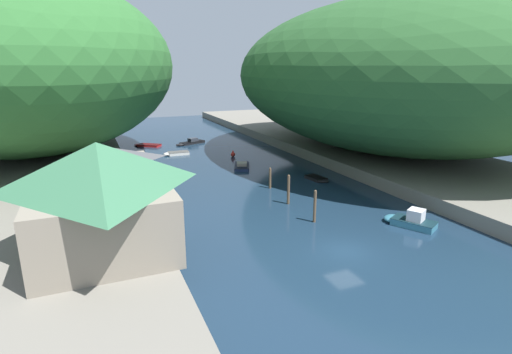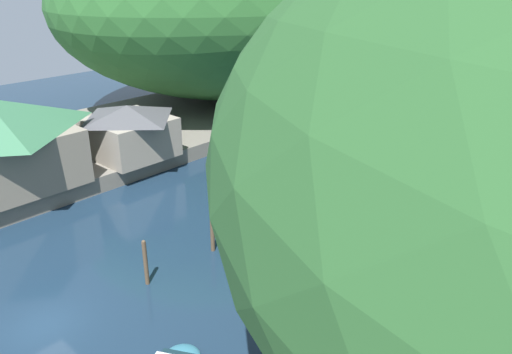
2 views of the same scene
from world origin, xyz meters
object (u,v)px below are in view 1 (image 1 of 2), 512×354
channel_buoy_near (233,154)px  person_by_boathouse (131,177)px  boat_cabin_cruiser (242,165)px  person_on_quay (134,233)px  boat_red_skiff (175,153)px  boat_small_dinghy (190,142)px  waterfront_building (101,193)px  boat_far_upstream (146,145)px  boathouse_shed (112,171)px  boat_open_rowboat (409,220)px  boat_yellow_tender (318,179)px

channel_buoy_near → person_by_boathouse: (-17.65, -15.83, 2.09)m
boat_cabin_cruiser → person_on_quay: 30.95m
boat_red_skiff → boat_small_dinghy: bearing=-26.6°
waterfront_building → boat_far_upstream: size_ratio=2.46×
boathouse_shed → boat_far_upstream: bearing=76.9°
boat_open_rowboat → boat_small_dinghy: bearing=72.7°
waterfront_building → boat_yellow_tender: bearing=26.9°
boathouse_shed → boat_cabin_cruiser: 22.48m
boathouse_shed → person_on_quay: boathouse_shed is taller
waterfront_building → person_by_boathouse: waterfront_building is taller
boat_red_skiff → boat_far_upstream: size_ratio=0.82×
boat_yellow_tender → channel_buoy_near: size_ratio=3.42×
boathouse_shed → boat_yellow_tender: 25.35m
boathouse_shed → boat_open_rowboat: (24.66, -14.98, -3.62)m
person_on_quay → boat_open_rowboat: bearing=-83.0°
boat_open_rowboat → boat_far_upstream: bearing=81.2°
person_by_boathouse → waterfront_building: bearing=-171.8°
boat_small_dinghy → boat_yellow_tender: bearing=173.7°
boat_far_upstream → boat_open_rowboat: bearing=-123.7°
boat_small_dinghy → channel_buoy_near: 14.17m
person_on_quay → boat_cabin_cruiser: bearing=-23.9°
boat_open_rowboat → boat_far_upstream: (-16.75, 48.98, -0.32)m
boat_open_rowboat → boat_yellow_tender: (0.33, 16.47, -0.31)m
boathouse_shed → boat_far_upstream: boathouse_shed is taller
waterfront_building → boathouse_shed: size_ratio=1.64×
boathouse_shed → waterfront_building: bearing=-96.9°
boat_small_dinghy → person_by_boathouse: size_ratio=3.73×
waterfront_building → boat_yellow_tender: (26.43, 13.40, -5.32)m
channel_buoy_near → person_on_quay: 37.39m
boat_red_skiff → channel_buoy_near: (8.38, -5.10, 0.18)m
waterfront_building → boat_yellow_tender: size_ratio=3.37×
boathouse_shed → boat_yellow_tender: boathouse_shed is taller
boat_cabin_cruiser → boat_small_dinghy: 20.82m
waterfront_building → boathouse_shed: 12.07m
boat_open_rowboat → person_on_quay: size_ratio=2.99×
boat_red_skiff → person_by_boathouse: bearing=157.8°
boathouse_shed → boat_yellow_tender: (25.00, 1.49, -3.93)m
boat_small_dinghy → waterfront_building: bearing=136.3°
waterfront_building → boat_cabin_cruiser: 31.68m
waterfront_building → boathouse_shed: bearing=83.1°
channel_buoy_near → boat_far_upstream: bearing=128.3°
boat_yellow_tender → channel_buoy_near: channel_buoy_near is taller
boat_far_upstream → waterfront_building: bearing=-154.1°
boat_cabin_cruiser → boat_open_rowboat: 27.79m
boat_far_upstream → boat_cabin_cruiser: bearing=-116.7°
boat_red_skiff → person_on_quay: person_on_quay is taller
boat_far_upstream → person_on_quay: person_on_quay is taller
waterfront_building → boat_far_upstream: (9.35, 45.90, -5.33)m
waterfront_building → boat_open_rowboat: 26.75m
boat_small_dinghy → boat_red_skiff: bearing=129.2°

